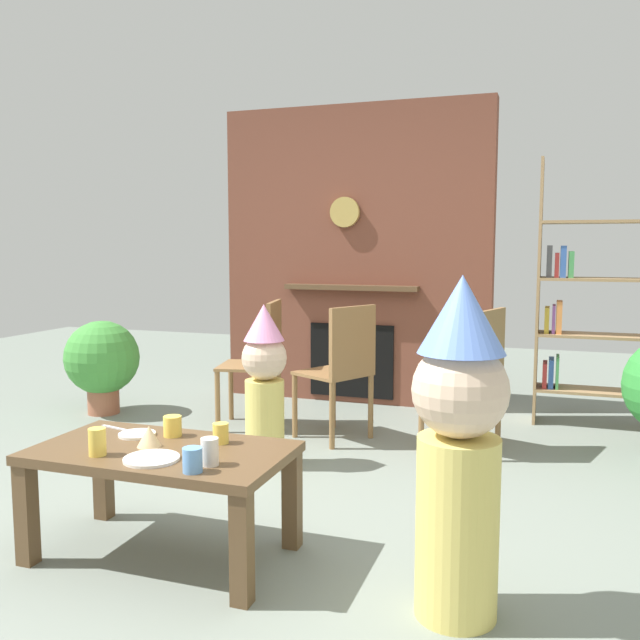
{
  "coord_description": "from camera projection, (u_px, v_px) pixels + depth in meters",
  "views": [
    {
      "loc": [
        1.22,
        -2.72,
        1.29
      ],
      "look_at": [
        0.15,
        0.4,
        0.92
      ],
      "focal_mm": 37.86,
      "sensor_mm": 36.0,
      "label": 1
    }
  ],
  "objects": [
    {
      "name": "paper_cup_far_right",
      "position": [
        210.0,
        452.0,
        2.55
      ],
      "size": [
        0.07,
        0.07,
        0.1
      ],
      "primitive_type": "cylinder",
      "color": "silver",
      "rests_on": "coffee_table"
    },
    {
      "name": "paper_cup_near_left",
      "position": [
        221.0,
        433.0,
        2.83
      ],
      "size": [
        0.07,
        0.07,
        0.09
      ],
      "primitive_type": "cylinder",
      "color": "#F2CC4C",
      "rests_on": "coffee_table"
    },
    {
      "name": "paper_cup_far_left",
      "position": [
        97.0,
        442.0,
        2.67
      ],
      "size": [
        0.07,
        0.07,
        0.11
      ],
      "primitive_type": "cylinder",
      "color": "#F2CC4C",
      "rests_on": "coffee_table"
    },
    {
      "name": "bookshelf",
      "position": [
        592.0,
        302.0,
        4.76
      ],
      "size": [
        0.9,
        0.28,
        1.9
      ],
      "color": "#9E7A51",
      "rests_on": "ground_plane"
    },
    {
      "name": "potted_plant_short",
      "position": [
        102.0,
        360.0,
        5.15
      ],
      "size": [
        0.56,
        0.56,
        0.72
      ],
      "color": "#9E5B42",
      "rests_on": "ground_plane"
    },
    {
      "name": "child_in_pink",
      "position": [
        459.0,
        440.0,
        2.3
      ],
      "size": [
        0.33,
        0.33,
        1.19
      ],
      "rotation": [
        0.0,
        0.0,
        3.09
      ],
      "color": "#E0CC66",
      "rests_on": "ground_plane"
    },
    {
      "name": "dining_chair_left",
      "position": [
        261.0,
        356.0,
        4.74
      ],
      "size": [
        0.47,
        0.47,
        0.9
      ],
      "rotation": [
        0.0,
        0.0,
        3.35
      ],
      "color": "olive",
      "rests_on": "ground_plane"
    },
    {
      "name": "paper_plate_front",
      "position": [
        137.0,
        434.0,
        2.95
      ],
      "size": [
        0.16,
        0.16,
        0.01
      ],
      "primitive_type": "cylinder",
      "color": "white",
      "rests_on": "coffee_table"
    },
    {
      "name": "coffee_table",
      "position": [
        162.0,
        466.0,
        2.78
      ],
      "size": [
        1.05,
        0.58,
        0.46
      ],
      "color": "brown",
      "rests_on": "ground_plane"
    },
    {
      "name": "birthday_cake_slice",
      "position": [
        149.0,
        436.0,
        2.79
      ],
      "size": [
        0.1,
        0.1,
        0.09
      ],
      "primitive_type": "cone",
      "color": "#EAC68C",
      "rests_on": "coffee_table"
    },
    {
      "name": "child_by_the_chairs",
      "position": [
        264.0,
        381.0,
        3.91
      ],
      "size": [
        0.26,
        0.26,
        0.95
      ],
      "rotation": [
        0.0,
        0.0,
        -1.52
      ],
      "color": "#E0CC66",
      "rests_on": "ground_plane"
    },
    {
      "name": "dining_chair_middle",
      "position": [
        343.0,
        364.0,
        4.41
      ],
      "size": [
        0.54,
        0.54,
        0.9
      ],
      "rotation": [
        0.0,
        0.0,
        2.65
      ],
      "color": "olive",
      "rests_on": "ground_plane"
    },
    {
      "name": "brick_fireplace_feature",
      "position": [
        355.0,
        257.0,
        5.5
      ],
      "size": [
        2.2,
        0.28,
        2.4
      ],
      "color": "brown",
      "rests_on": "ground_plane"
    },
    {
      "name": "table_fork",
      "position": [
        114.0,
        428.0,
        3.07
      ],
      "size": [
        0.15,
        0.05,
        0.01
      ],
      "primitive_type": "cube",
      "rotation": [
        0.0,
        0.0,
        2.91
      ],
      "color": "silver",
      "rests_on": "coffee_table"
    },
    {
      "name": "paper_cup_center",
      "position": [
        192.0,
        460.0,
        2.47
      ],
      "size": [
        0.07,
        0.07,
        0.09
      ],
      "primitive_type": "cylinder",
      "color": "#669EE0",
      "rests_on": "coffee_table"
    },
    {
      "name": "paper_cup_near_right",
      "position": [
        173.0,
        426.0,
        2.94
      ],
      "size": [
        0.08,
        0.08,
        0.09
      ],
      "primitive_type": "cylinder",
      "color": "#F2CC4C",
      "rests_on": "coffee_table"
    },
    {
      "name": "paper_plate_rear",
      "position": [
        152.0,
        459.0,
        2.61
      ],
      "size": [
        0.22,
        0.22,
        0.01
      ],
      "primitive_type": "cylinder",
      "color": "white",
      "rests_on": "coffee_table"
    },
    {
      "name": "ground_plane",
      "position": [
        261.0,
        527.0,
        3.09
      ],
      "size": [
        12.0,
        12.0,
        0.0
      ],
      "primitive_type": "plane",
      "color": "gray"
    },
    {
      "name": "dining_chair_right",
      "position": [
        475.0,
        371.0,
        4.18
      ],
      "size": [
        0.5,
        0.5,
        0.9
      ],
      "rotation": [
        0.0,
        0.0,
        2.84
      ],
      "color": "olive",
      "rests_on": "ground_plane"
    }
  ]
}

